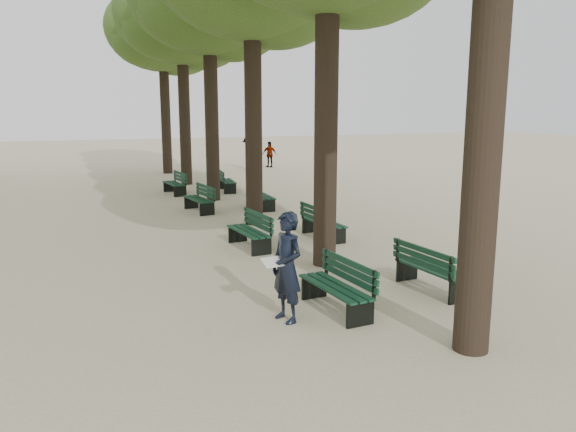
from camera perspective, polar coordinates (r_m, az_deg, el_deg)
name	(u,v)px	position (r m, az deg, el deg)	size (l,w,h in m)	color
ground	(321,318)	(9.78, 3.39, -10.28)	(120.00, 120.00, 0.00)	beige
tree_central_4	(181,15)	(27.10, -10.80, 19.44)	(6.00, 6.00, 9.95)	#33261C
tree_central_5	(162,29)	(31.97, -12.67, 18.03)	(6.00, 6.00, 9.95)	#33261C
bench_left_0	(335,297)	(10.00, 4.84, -8.15)	(0.70, 1.84, 0.92)	black
bench_left_1	(249,238)	(14.37, -4.00, -2.24)	(0.72, 1.84, 0.92)	black
bench_left_2	(199,204)	(19.65, -9.05, 1.20)	(0.78, 1.86, 0.92)	black
bench_left_3	(174,188)	(23.93, -11.46, 2.84)	(0.73, 1.85, 0.92)	black
bench_right_0	(432,278)	(11.40, 14.44, -6.07)	(0.70, 1.84, 0.92)	black
bench_right_1	(323,228)	(15.50, 3.61, -1.27)	(0.64, 1.82, 0.92)	black
bench_right_2	(262,201)	(20.14, -2.67, 1.56)	(0.67, 1.83, 0.92)	black
bench_right_3	(227,185)	(24.39, -6.19, 3.14)	(0.79, 1.86, 0.92)	black
man_with_map	(287,267)	(9.35, -0.13, -5.22)	(0.72, 0.82, 1.87)	black
pedestrian_c	(269,154)	(34.36, -1.90, 6.28)	(0.92, 0.31, 1.57)	#262628
pedestrian_b	(248,153)	(33.04, -4.06, 6.35)	(1.21, 0.38, 1.88)	#262628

